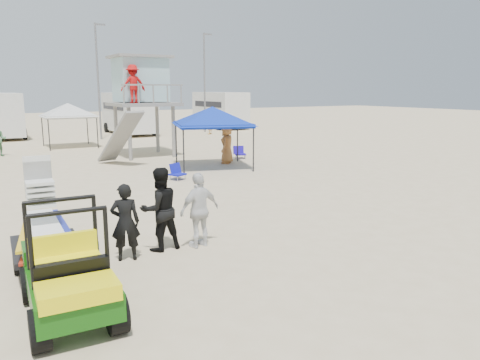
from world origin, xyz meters
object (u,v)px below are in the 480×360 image
canopy_blue (212,110)px  man_left (125,222)px  surf_trailer (45,230)px  utility_cart (67,267)px  lifeguard_tower (140,83)px

canopy_blue → man_left: bearing=-125.8°
surf_trailer → canopy_blue: 12.71m
utility_cart → canopy_blue: canopy_blue is taller
man_left → lifeguard_tower: 16.14m
surf_trailer → canopy_blue: bearing=47.8°
lifeguard_tower → canopy_blue: 5.64m
lifeguard_tower → canopy_blue: lifeguard_tower is taller
surf_trailer → man_left: 1.55m
utility_cart → lifeguard_tower: lifeguard_tower is taller
lifeguard_tower → surf_trailer: bearing=-115.3°
utility_cart → lifeguard_tower: size_ratio=0.47×
surf_trailer → man_left: surf_trailer is taller
utility_cart → lifeguard_tower: 18.54m
surf_trailer → man_left: bearing=-11.2°
utility_cart → lifeguard_tower: (6.92, 16.95, 2.98)m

